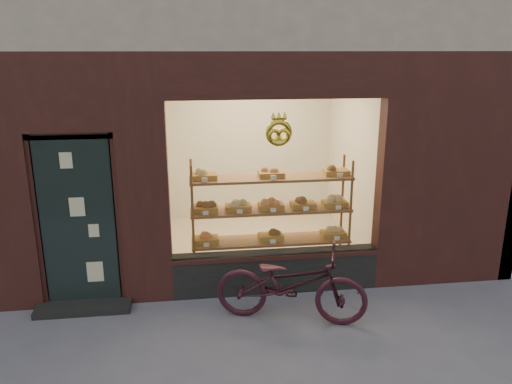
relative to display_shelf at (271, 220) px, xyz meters
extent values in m
cube|color=black|center=(0.00, -0.42, -0.58)|extent=(2.70, 0.25, 0.55)
cube|color=black|center=(-2.45, -0.49, 0.25)|extent=(0.90, 0.04, 2.15)
cube|color=black|center=(-2.45, -0.65, -0.81)|extent=(1.15, 0.35, 0.08)
torus|color=yellow|center=(0.00, -0.53, 1.30)|extent=(0.33, 0.07, 0.33)
cube|color=brown|center=(0.00, 0.00, -0.80)|extent=(2.20, 0.45, 0.04)
cube|color=brown|center=(0.00, 0.00, -0.30)|extent=(2.20, 0.45, 0.03)
cube|color=brown|center=(0.00, 0.00, 0.15)|extent=(2.20, 0.45, 0.04)
cube|color=brown|center=(0.00, 0.00, 0.60)|extent=(2.20, 0.45, 0.04)
cylinder|color=brown|center=(-1.07, -0.19, 0.00)|extent=(0.04, 0.04, 1.70)
cylinder|color=brown|center=(1.07, -0.19, 0.00)|extent=(0.04, 0.04, 1.70)
cylinder|color=brown|center=(-1.07, 0.20, 0.00)|extent=(0.04, 0.04, 1.70)
cylinder|color=brown|center=(1.07, 0.20, 0.00)|extent=(0.04, 0.04, 1.70)
cube|color=brown|center=(-0.90, 0.00, -0.25)|extent=(0.34, 0.24, 0.07)
sphere|color=#A85224|center=(-0.90, 0.00, -0.17)|extent=(0.11, 0.11, 0.11)
cube|color=beige|center=(-0.90, -0.18, -0.25)|extent=(0.07, 0.01, 0.05)
cube|color=brown|center=(0.00, 0.00, -0.25)|extent=(0.34, 0.24, 0.07)
sphere|color=brown|center=(0.00, 0.00, -0.17)|extent=(0.11, 0.11, 0.11)
cube|color=beige|center=(0.00, -0.18, -0.25)|extent=(0.07, 0.01, 0.05)
cube|color=brown|center=(0.90, 0.00, -0.25)|extent=(0.34, 0.24, 0.07)
sphere|color=tan|center=(0.90, 0.00, -0.17)|extent=(0.11, 0.11, 0.11)
cube|color=beige|center=(0.90, -0.18, -0.25)|extent=(0.08, 0.01, 0.05)
cube|color=brown|center=(-0.90, 0.00, 0.20)|extent=(0.34, 0.24, 0.07)
sphere|color=brown|center=(-0.90, 0.00, 0.28)|extent=(0.11, 0.11, 0.11)
cube|color=beige|center=(-0.90, -0.18, 0.20)|extent=(0.07, 0.01, 0.06)
cube|color=brown|center=(-0.45, 0.00, 0.20)|extent=(0.34, 0.24, 0.07)
sphere|color=tan|center=(-0.45, 0.00, 0.28)|extent=(0.11, 0.11, 0.11)
cube|color=beige|center=(-0.45, -0.18, 0.20)|extent=(0.07, 0.01, 0.06)
cube|color=brown|center=(0.00, 0.00, 0.20)|extent=(0.34, 0.24, 0.07)
sphere|color=#A85224|center=(0.00, 0.00, 0.28)|extent=(0.11, 0.11, 0.11)
cube|color=beige|center=(0.00, -0.18, 0.20)|extent=(0.07, 0.01, 0.06)
cube|color=brown|center=(0.45, 0.00, 0.20)|extent=(0.34, 0.24, 0.07)
sphere|color=brown|center=(0.45, 0.00, 0.28)|extent=(0.11, 0.11, 0.11)
cube|color=beige|center=(0.45, -0.18, 0.20)|extent=(0.07, 0.01, 0.06)
cube|color=brown|center=(0.90, 0.00, 0.20)|extent=(0.34, 0.24, 0.07)
sphere|color=tan|center=(0.90, 0.00, 0.28)|extent=(0.11, 0.11, 0.11)
cube|color=beige|center=(0.90, -0.18, 0.20)|extent=(0.08, 0.01, 0.06)
cube|color=brown|center=(-0.90, 0.00, 0.65)|extent=(0.34, 0.24, 0.07)
sphere|color=tan|center=(-0.90, 0.00, 0.73)|extent=(0.11, 0.11, 0.11)
cube|color=beige|center=(-0.90, -0.18, 0.65)|extent=(0.07, 0.01, 0.06)
cube|color=brown|center=(0.00, 0.00, 0.65)|extent=(0.34, 0.24, 0.07)
sphere|color=#A85224|center=(0.00, 0.00, 0.73)|extent=(0.11, 0.11, 0.11)
cube|color=beige|center=(0.00, -0.18, 0.65)|extent=(0.07, 0.01, 0.06)
cube|color=brown|center=(0.90, 0.00, 0.65)|extent=(0.34, 0.24, 0.07)
sphere|color=brown|center=(0.90, 0.00, 0.73)|extent=(0.11, 0.11, 0.11)
cube|color=beige|center=(0.90, -0.18, 0.65)|extent=(0.08, 0.01, 0.06)
imported|color=#31121C|center=(0.05, -1.20, -0.38)|extent=(1.89, 1.13, 0.94)
camera|label=1|loc=(-1.07, -6.43, 2.27)|focal=35.00mm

